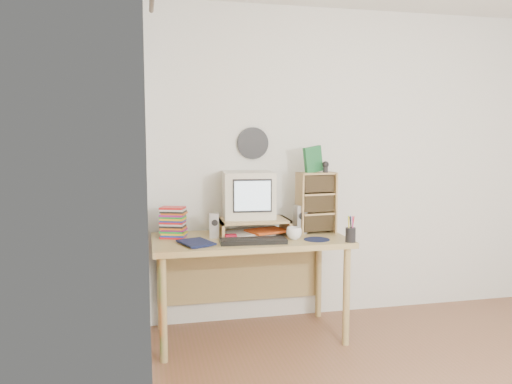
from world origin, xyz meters
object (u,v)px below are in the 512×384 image
crt_monitor (249,195)px  dvd_stack (174,221)px  mug (294,233)px  diary (183,243)px  keyboard (253,241)px  cd_rack (316,203)px  desk (248,254)px

crt_monitor → dvd_stack: 0.59m
mug → diary: bearing=-177.0°
keyboard → dvd_stack: dvd_stack is taller
mug → cd_rack: bearing=42.2°
desk → diary: bearing=-154.2°
dvd_stack → cd_rack: (1.08, -0.03, 0.11)m
dvd_stack → diary: size_ratio=1.04×
keyboard → cd_rack: bearing=30.4°
keyboard → diary: (-0.48, 0.02, 0.01)m
desk → keyboard: size_ratio=3.05×
keyboard → mug: bearing=14.3°
desk → cd_rack: (0.54, 0.02, 0.37)m
crt_monitor → mug: bearing=-41.9°
keyboard → mug: 0.32m
crt_monitor → dvd_stack: size_ratio=1.52×
crt_monitor → mug: 0.47m
mug → diary: 0.79m
diary → cd_rack: bearing=-5.3°
crt_monitor → cd_rack: bearing=-2.9°
dvd_stack → cd_rack: size_ratio=0.52×
desk → diary: size_ratio=6.06×
crt_monitor → cd_rack: crt_monitor is taller
keyboard → cd_rack: cd_rack is taller
dvd_stack → cd_rack: cd_rack is taller
keyboard → dvd_stack: (-0.52, 0.31, 0.10)m
desk → mug: (0.30, -0.20, 0.18)m
desk → cd_rack: cd_rack is taller
crt_monitor → diary: size_ratio=1.59×
crt_monitor → diary: 0.67m
keyboard → cd_rack: 0.65m
keyboard → mug: size_ratio=4.14×
diary → desk: bearing=6.4°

